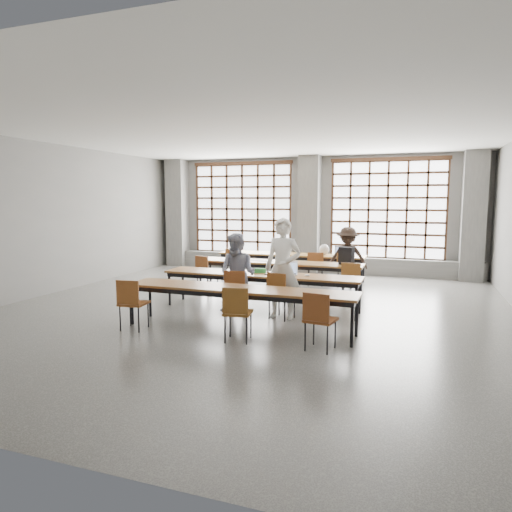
{
  "coord_description": "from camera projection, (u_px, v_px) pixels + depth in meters",
  "views": [
    {
      "loc": [
        3.07,
        -8.33,
        2.19
      ],
      "look_at": [
        -0.01,
        0.4,
        1.05
      ],
      "focal_mm": 32.0,
      "sensor_mm": 36.0,
      "label": 1
    }
  ],
  "objects": [
    {
      "name": "desk_row_d",
      "position": [
        239.0,
        292.0,
        7.65
      ],
      "size": [
        4.0,
        0.7,
        0.73
      ],
      "color": "brown",
      "rests_on": "floor"
    },
    {
      "name": "chair_front_left",
      "position": [
        236.0,
        288.0,
        8.64
      ],
      "size": [
        0.48,
        0.49,
        0.88
      ],
      "color": "brown",
      "rests_on": "floor"
    },
    {
      "name": "paper_sheet_a",
      "position": [
        255.0,
        260.0,
        11.1
      ],
      "size": [
        0.36,
        0.32,
        0.0
      ],
      "primitive_type": "cube",
      "rotation": [
        0.0,
        0.0,
        0.45
      ],
      "color": "white",
      "rests_on": "desk_row_b"
    },
    {
      "name": "column_right",
      "position": [
        473.0,
        216.0,
        12.26
      ],
      "size": [
        0.6,
        0.55,
        3.5
      ],
      "primitive_type": "cube",
      "color": "#545452",
      "rests_on": "floor"
    },
    {
      "name": "chair_near_left",
      "position": [
        131.0,
        299.0,
        7.64
      ],
      "size": [
        0.46,
        0.46,
        0.88
      ],
      "color": "brown",
      "rests_on": "floor"
    },
    {
      "name": "mouse",
      "position": [
        307.0,
        275.0,
        8.77
      ],
      "size": [
        0.1,
        0.07,
        0.04
      ],
      "primitive_type": "ellipsoid",
      "rotation": [
        0.0,
        0.0,
        -0.05
      ],
      "color": "silver",
      "rests_on": "desk_row_c"
    },
    {
      "name": "student_male",
      "position": [
        283.0,
        268.0,
        8.42
      ],
      "size": [
        0.69,
        0.47,
        1.87
      ],
      "primitive_type": "imported",
      "rotation": [
        0.0,
        0.0,
        -0.03
      ],
      "color": "white",
      "rests_on": "floor"
    },
    {
      "name": "plastic_bag",
      "position": [
        324.0,
        250.0,
        12.18
      ],
      "size": [
        0.31,
        0.28,
        0.29
      ],
      "primitive_type": "ellipsoid",
      "rotation": [
        0.0,
        0.0,
        0.32
      ],
      "color": "silver",
      "rests_on": "desk_row_a"
    },
    {
      "name": "backpack",
      "position": [
        346.0,
        256.0,
        10.35
      ],
      "size": [
        0.36,
        0.27,
        0.4
      ],
      "primitive_type": "cube",
      "rotation": [
        0.0,
        0.0,
        -0.25
      ],
      "color": "black",
      "rests_on": "desk_row_b"
    },
    {
      "name": "wall_left",
      "position": [
        47.0,
        219.0,
        10.52
      ],
      "size": [
        0.0,
        11.0,
        11.0
      ],
      "primitive_type": "plane",
      "rotation": [
        1.57,
        0.0,
        1.57
      ],
      "color": "slate",
      "rests_on": "floor"
    },
    {
      "name": "phone",
      "position": [
        268.0,
        274.0,
        8.95
      ],
      "size": [
        0.14,
        0.1,
        0.01
      ],
      "primitive_type": "cube",
      "rotation": [
        0.0,
        0.0,
        0.37
      ],
      "color": "black",
      "rests_on": "desk_row_c"
    },
    {
      "name": "laptop_back",
      "position": [
        341.0,
        253.0,
        12.1
      ],
      "size": [
        0.38,
        0.33,
        0.26
      ],
      "color": "#B3B4B8",
      "rests_on": "desk_row_a"
    },
    {
      "name": "chair_mid_right",
      "position": [
        351.0,
        278.0,
        9.7
      ],
      "size": [
        0.45,
        0.45,
        0.88
      ],
      "color": "brown",
      "rests_on": "floor"
    },
    {
      "name": "column_mid",
      "position": [
        309.0,
        215.0,
        13.75
      ],
      "size": [
        0.6,
        0.55,
        3.5
      ],
      "primitive_type": "cube",
      "color": "#545452",
      "rests_on": "floor"
    },
    {
      "name": "wall_front",
      "position": [
        17.0,
        255.0,
        3.72
      ],
      "size": [
        10.0,
        0.0,
        10.0
      ],
      "primitive_type": "plane",
      "rotation": [
        -1.57,
        0.0,
        0.0
      ],
      "color": "slate",
      "rests_on": "floor"
    },
    {
      "name": "student_female",
      "position": [
        238.0,
        274.0,
        8.73
      ],
      "size": [
        0.82,
        0.67,
        1.56
      ],
      "primitive_type": "imported",
      "rotation": [
        0.0,
        0.0,
        -0.11
      ],
      "color": "#171F47",
      "rests_on": "floor"
    },
    {
      "name": "desk_row_a",
      "position": [
        291.0,
        256.0,
        12.45
      ],
      "size": [
        4.0,
        0.7,
        0.73
      ],
      "color": "brown",
      "rests_on": "floor"
    },
    {
      "name": "wall_back",
      "position": [
        312.0,
        214.0,
        14.01
      ],
      "size": [
        10.0,
        0.0,
        10.0
      ],
      "primitive_type": "plane",
      "rotation": [
        1.57,
        0.0,
        0.0
      ],
      "color": "slate",
      "rests_on": "floor"
    },
    {
      "name": "green_box",
      "position": [
        260.0,
        271.0,
        9.19
      ],
      "size": [
        0.27,
        0.18,
        0.09
      ],
      "primitive_type": "cube",
      "rotation": [
        0.0,
        0.0,
        0.38
      ],
      "color": "#297F37",
      "rests_on": "desk_row_c"
    },
    {
      "name": "ceiling",
      "position": [
        250.0,
        131.0,
        8.65
      ],
      "size": [
        11.0,
        11.0,
        0.0
      ],
      "primitive_type": "plane",
      "rotation": [
        3.14,
        0.0,
        0.0
      ],
      "color": "silver",
      "rests_on": "floor"
    },
    {
      "name": "sill_ledge",
      "position": [
        309.0,
        263.0,
        14.01
      ],
      "size": [
        9.8,
        0.35,
        0.5
      ],
      "primitive_type": "cube",
      "color": "#545452",
      "rests_on": "floor"
    },
    {
      "name": "chair_mid_centre",
      "position": [
        287.0,
        275.0,
        10.16
      ],
      "size": [
        0.42,
        0.43,
        0.88
      ],
      "color": "brown",
      "rests_on": "floor"
    },
    {
      "name": "floor",
      "position": [
        250.0,
        311.0,
        9.08
      ],
      "size": [
        11.0,
        11.0,
        0.0
      ],
      "primitive_type": "plane",
      "color": "#4B4C49",
      "rests_on": "ground"
    },
    {
      "name": "desk_row_b",
      "position": [
        278.0,
        264.0,
        10.87
      ],
      "size": [
        4.0,
        0.7,
        0.73
      ],
      "color": "brown",
      "rests_on": "floor"
    },
    {
      "name": "student_back",
      "position": [
        348.0,
        257.0,
        11.44
      ],
      "size": [
        1.02,
        0.63,
        1.52
      ],
      "primitive_type": "imported",
      "rotation": [
        0.0,
        0.0,
        0.07
      ],
      "color": "black",
      "rests_on": "floor"
    },
    {
      "name": "chair_back_mid",
      "position": [
        315.0,
        265.0,
        11.61
      ],
      "size": [
        0.49,
        0.49,
        0.88
      ],
      "color": "brown",
      "rests_on": "floor"
    },
    {
      "name": "window_right",
      "position": [
        387.0,
        210.0,
        13.18
      ],
      "size": [
        3.32,
        0.12,
        3.0
      ],
      "color": "white",
      "rests_on": "wall_back"
    },
    {
      "name": "chair_mid_left",
      "position": [
        205.0,
        270.0,
        10.83
      ],
      "size": [
        0.53,
        0.53,
        0.88
      ],
      "color": "brown",
      "rests_on": "floor"
    },
    {
      "name": "chair_front_right",
      "position": [
        280.0,
        291.0,
        8.35
      ],
      "size": [
        0.52,
        0.52,
        0.88
      ],
      "color": "brown",
      "rests_on": "floor"
    },
    {
      "name": "chair_back_right",
      "position": [
        346.0,
        267.0,
        11.36
      ],
      "size": [
        0.48,
        0.48,
        0.88
      ],
      "color": "brown",
      "rests_on": "floor"
    },
    {
      "name": "paper_sheet_b",
      "position": [
        266.0,
        261.0,
        10.91
      ],
      "size": [
        0.31,
        0.23,
        0.0
      ],
      "primitive_type": "cube",
      "rotation": [
        0.0,
        0.0,
        -0.08
      ],
      "color": "white",
      "rests_on": "desk_row_b"
    },
    {
      "name": "window_left",
      "position": [
        242.0,
        209.0,
        14.66
      ],
      "size": [
        3.32,
        0.12,
        3.0
      ],
      "color": "white",
      "rests_on": "wall_back"
    },
    {
      "name": "chair_back_left",
      "position": [
        234.0,
        261.0,
        12.35
      ],
      "size": [
        0.52,
        0.53,
        0.88
      ],
      "color": "brown",
      "rests_on": "floor"
    },
    {
      "name": "chair_near_mid",
      "position": [
        237.0,
        308.0,
        7.01
      ],
      "size": [
        0.48,
        0.49,
        0.88
      ],
      "color": "brown",
      "rests_on": "floor"
    },
    {
      "name": "desk_row_c",
      "position": [
        261.0,
        277.0,
        9.12
      ],
      "size": [
        4.0,
        0.7,
        0.73
      ],
      "color": "brown",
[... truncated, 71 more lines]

